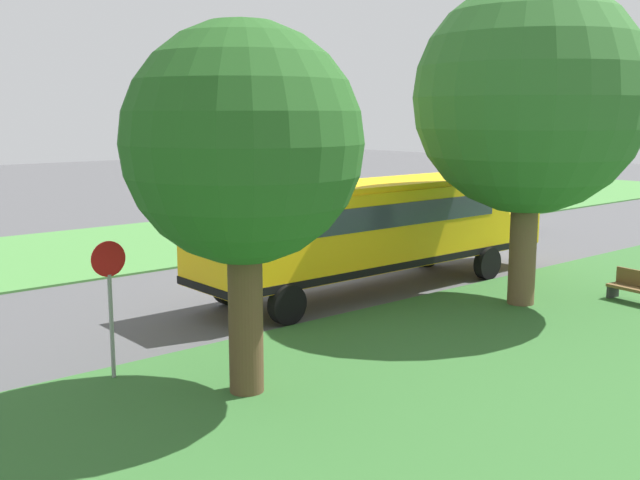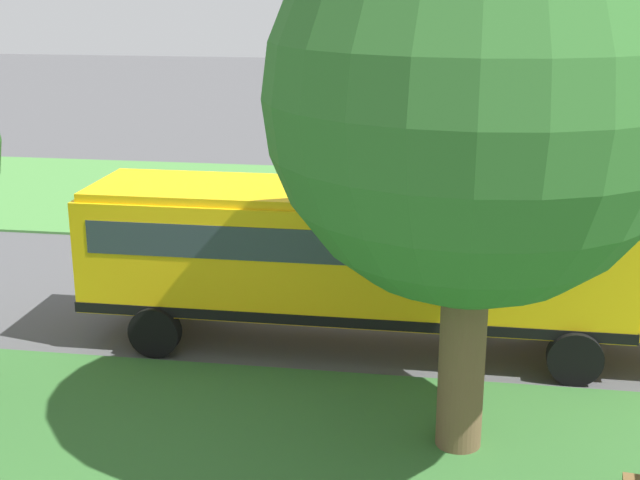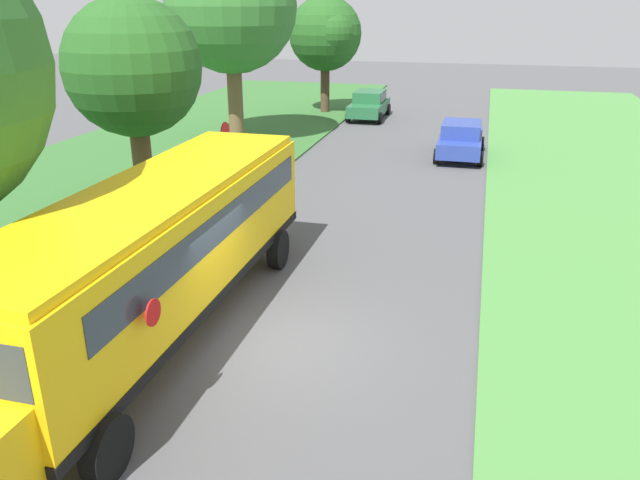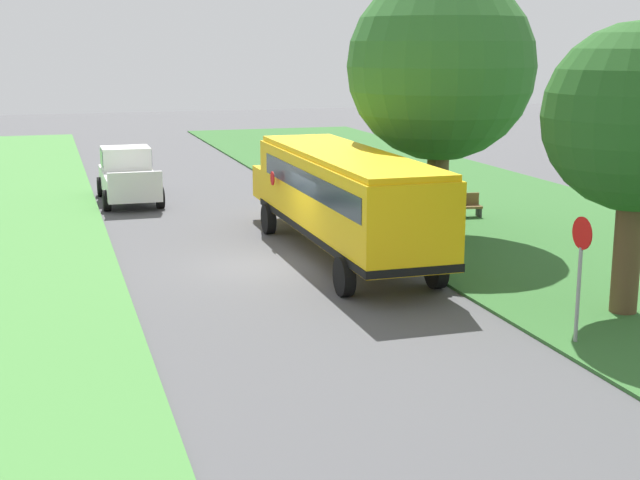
% 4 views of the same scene
% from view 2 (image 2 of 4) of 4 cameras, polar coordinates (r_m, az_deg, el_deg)
% --- Properties ---
extents(ground_plane, '(120.00, 120.00, 0.00)m').
position_cam_2_polar(ground_plane, '(20.32, 2.71, -3.89)').
color(ground_plane, '#4C4C4F').
extents(grass_far_side, '(10.00, 80.00, 0.07)m').
position_cam_2_polar(grass_far_side, '(28.88, 4.70, 2.38)').
color(grass_far_side, '#47843D').
rests_on(grass_far_side, ground).
extents(school_bus, '(2.85, 12.42, 3.16)m').
position_cam_2_polar(school_bus, '(17.39, 3.03, -0.76)').
color(school_bus, yellow).
rests_on(school_bus, ground).
extents(oak_tree_beside_bus, '(5.96, 5.96, 8.47)m').
position_cam_2_polar(oak_tree_beside_bus, '(12.70, 10.35, 8.63)').
color(oak_tree_beside_bus, brown).
rests_on(oak_tree_beside_bus, ground).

